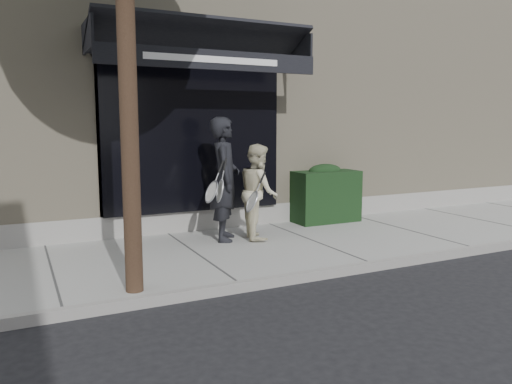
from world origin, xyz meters
TOP-DOWN VIEW (x-y plane):
  - ground at (0.00, 0.00)m, footprint 80.00×80.00m
  - sidewalk at (0.00, 0.00)m, footprint 20.00×3.00m
  - curb at (0.00, -1.55)m, footprint 20.00×0.10m
  - building_facade at (-0.01, 4.96)m, footprint 14.30×8.04m
  - hedge at (1.10, 1.25)m, footprint 1.30×0.70m
  - pedestrian_front at (-1.28, 0.62)m, footprint 0.82×0.93m
  - pedestrian_back at (-0.73, 0.49)m, footprint 0.78×0.91m

SIDE VIEW (x-z plane):
  - ground at x=0.00m, z-range 0.00..0.00m
  - sidewalk at x=0.00m, z-range 0.00..0.12m
  - curb at x=0.00m, z-range 0.00..0.14m
  - hedge at x=1.10m, z-range 0.09..1.23m
  - pedestrian_back at x=-0.73m, z-range 0.12..1.70m
  - pedestrian_front at x=-1.28m, z-range 0.12..2.14m
  - building_facade at x=-0.01m, z-range -0.08..5.56m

